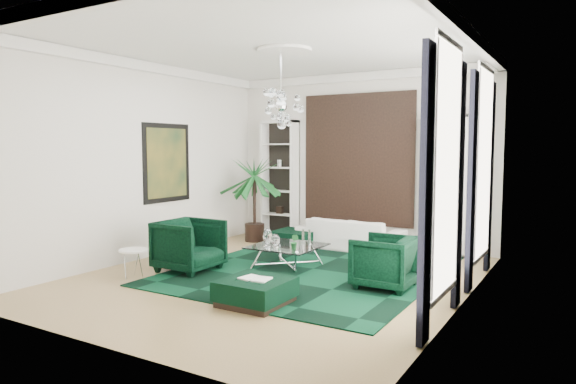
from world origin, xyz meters
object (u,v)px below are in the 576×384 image
Objects in this scene: ottoman_front at (256,292)px; palm at (254,188)px; coffee_table at (287,256)px; ottoman_side at (295,239)px; side_table at (134,264)px; armchair_left at (189,245)px; armchair_right at (385,262)px; sofa at (350,234)px.

ottoman_front is 0.36× the size of palm.
coffee_table is 1.81m from ottoman_side.
side_table is (-1.83, -1.92, 0.03)m from coffee_table.
side_table is at bearing 149.31° from armchair_left.
armchair_right is at bearing -78.20° from armchair_left.
sofa is 2.47m from palm.
ottoman_side is 4.05m from ottoman_front.
palm is at bearing 6.64° from sofa.
side_table is (-2.14, -4.04, -0.10)m from sofa.
coffee_table is at bearing 46.47° from side_table.
armchair_right reaches higher than sofa.
armchair_left is at bearing 62.90° from sofa.
ottoman_side is (-2.76, 2.04, -0.22)m from armchair_right.
ottoman_side is at bearing 23.93° from sofa.
armchair_right is 0.36× the size of palm.
sofa is at bearing 95.97° from ottoman_front.
sofa is 2.50× the size of armchair_right.
armchair_left is at bearing 59.31° from side_table.
sofa is 0.91× the size of palm.
armchair_left reaches higher than coffee_table.
side_table is at bearing -87.72° from palm.
palm is at bearing 136.90° from coffee_table.
palm is at bearing -119.64° from armchair_right.
coffee_table is (1.34, 1.10, -0.25)m from armchair_left.
palm is at bearing 169.95° from ottoman_side.
palm reaches higher than coffee_table.
side_table reaches higher than ottoman_front.
sofa is at bearing -146.31° from armchair_right.
armchair_left is (-1.65, -3.22, 0.13)m from sofa.
coffee_table is 0.48× the size of palm.
coffee_table is 2.24m from ottoman_front.
sofa is 3.03m from armchair_right.
ottoman_front is (2.09, -1.01, -0.28)m from armchair_left.
coffee_table is (-1.99, 0.41, -0.21)m from armchair_right.
sofa is 2.52× the size of ottoman_front.
armchair_right is 2.04m from coffee_table.
sofa is at bearing 62.15° from side_table.
coffee_table reaches higher than ottoman_side.
ottoman_front is (0.44, -4.23, -0.15)m from sofa.
ottoman_side is 1.61m from palm.
armchair_left reaches higher than sofa.
palm reaches higher than sofa.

